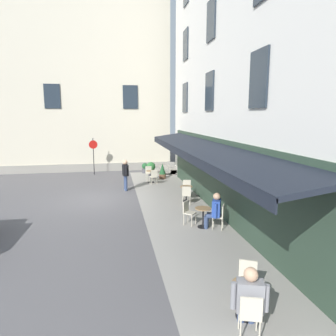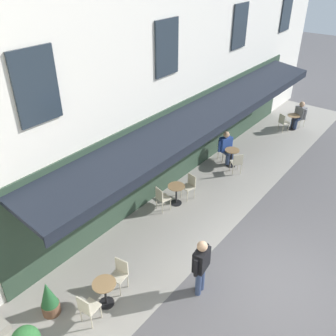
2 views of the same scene
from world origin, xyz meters
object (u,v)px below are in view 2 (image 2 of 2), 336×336
(cafe_table_streetside, at_px, (105,290))
(walking_pedestrian_in_black, at_px, (201,264))
(cafe_chair_cream_near_door, at_px, (223,148))
(cafe_chair_cream_corner_right, at_px, (301,116))
(cafe_chair_cream_back_row, at_px, (120,272))
(cafe_chair_cream_corner_left, at_px, (162,197))
(cafe_chair_cream_kerbside, at_px, (237,162))
(cafe_chair_cream_under_awning, at_px, (283,121))
(seated_patron_in_blue, at_px, (226,146))
(cafe_table_mid_terrace, at_px, (232,155))
(cafe_table_near_entrance, at_px, (176,192))
(cafe_table_far_end, at_px, (293,120))
(cafe_chair_cream_facing_street, at_px, (87,307))
(seated_companion_in_grey, at_px, (299,114))
(cafe_chair_cream_by_window, at_px, (190,184))
(potted_plant_mid_terrace, at_px, (49,298))

(cafe_table_streetside, distance_m, walking_pedestrian_in_black, 2.50)
(cafe_chair_cream_near_door, bearing_deg, cafe_chair_cream_corner_right, 165.59)
(cafe_chair_cream_back_row, bearing_deg, cafe_chair_cream_corner_left, -159.25)
(cafe_chair_cream_corner_right, height_order, walking_pedestrian_in_black, walking_pedestrian_in_black)
(cafe_chair_cream_kerbside, relative_size, cafe_chair_cream_under_awning, 1.00)
(cafe_chair_cream_under_awning, distance_m, walking_pedestrian_in_black, 11.02)
(seated_patron_in_blue, bearing_deg, cafe_chair_cream_under_awning, 170.77)
(cafe_table_mid_terrace, distance_m, cafe_chair_cream_back_row, 7.48)
(cafe_table_near_entrance, relative_size, cafe_table_far_end, 1.00)
(cafe_chair_cream_back_row, relative_size, seated_patron_in_blue, 0.67)
(cafe_table_streetside, distance_m, seated_patron_in_blue, 8.34)
(cafe_table_near_entrance, xyz_separation_m, cafe_chair_cream_back_row, (3.90, 1.08, 0.06))
(cafe_chair_cream_facing_street, bearing_deg, cafe_chair_cream_under_awning, -177.04)
(cafe_chair_cream_kerbside, height_order, walking_pedestrian_in_black, walking_pedestrian_in_black)
(cafe_chair_cream_near_door, distance_m, seated_companion_in_grey, 5.37)
(cafe_chair_cream_corner_left, distance_m, cafe_chair_cream_corner_right, 9.89)
(cafe_chair_cream_back_row, distance_m, cafe_chair_cream_corner_right, 13.11)
(walking_pedestrian_in_black, bearing_deg, cafe_chair_cream_by_window, -141.28)
(cafe_chair_cream_near_door, relative_size, cafe_chair_cream_facing_street, 1.00)
(cafe_table_far_end, bearing_deg, cafe_table_mid_terrace, -6.97)
(cafe_chair_cream_facing_street, relative_size, cafe_chair_cream_back_row, 1.00)
(cafe_chair_cream_near_door, xyz_separation_m, cafe_chair_cream_corner_right, (-5.40, 1.39, 0.00))
(cafe_chair_cream_near_door, bearing_deg, walking_pedestrian_in_black, 25.91)
(cafe_chair_cream_corner_right, bearing_deg, cafe_chair_cream_by_window, -5.95)
(potted_plant_mid_terrace, bearing_deg, seated_patron_in_blue, -177.36)
(cafe_chair_cream_kerbside, distance_m, seated_patron_in_blue, 1.05)
(cafe_chair_cream_corner_right, bearing_deg, seated_companion_in_grey, -18.26)
(seated_patron_in_blue, bearing_deg, cafe_chair_cream_back_row, 9.18)
(cafe_table_streetside, distance_m, seated_companion_in_grey, 13.53)
(cafe_table_near_entrance, height_order, cafe_chair_cream_corner_left, cafe_chair_cream_corner_left)
(cafe_chair_cream_under_awning, bearing_deg, cafe_table_near_entrance, -3.92)
(cafe_chair_cream_back_row, distance_m, seated_patron_in_blue, 7.71)
(cafe_chair_cream_kerbside, distance_m, cafe_chair_cream_back_row, 7.02)
(cafe_chair_cream_near_door, height_order, cafe_chair_cream_under_awning, same)
(cafe_chair_cream_corner_right, bearing_deg, cafe_table_far_end, -18.26)
(cafe_table_mid_terrace, height_order, seated_patron_in_blue, seated_patron_in_blue)
(cafe_table_streetside, bearing_deg, cafe_chair_cream_corner_right, -179.47)
(cafe_chair_cream_by_window, bearing_deg, cafe_table_mid_terrace, 178.48)
(cafe_chair_cream_near_door, distance_m, cafe_chair_cream_facing_street, 9.10)
(cafe_table_near_entrance, bearing_deg, cafe_table_streetside, 14.45)
(cafe_chair_cream_back_row, xyz_separation_m, seated_companion_in_grey, (-12.90, -0.11, 0.17))
(cafe_chair_cream_near_door, relative_size, cafe_chair_cream_back_row, 1.00)
(cafe_chair_cream_by_window, xyz_separation_m, cafe_chair_cream_back_row, (4.52, 0.93, 0.00))
(cafe_chair_cream_near_door, height_order, potted_plant_mid_terrace, potted_plant_mid_terrace)
(cafe_chair_cream_by_window, relative_size, cafe_chair_cream_back_row, 1.00)
(cafe_chair_cream_by_window, xyz_separation_m, walking_pedestrian_in_black, (3.34, 2.68, 0.46))
(cafe_table_streetside, bearing_deg, cafe_chair_cream_near_door, -169.68)
(cafe_table_streetside, distance_m, cafe_table_far_end, 13.14)
(cafe_table_far_end, relative_size, cafe_chair_cream_corner_right, 0.82)
(cafe_chair_cream_corner_left, xyz_separation_m, cafe_chair_cream_back_row, (3.29, 1.25, 0.00))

